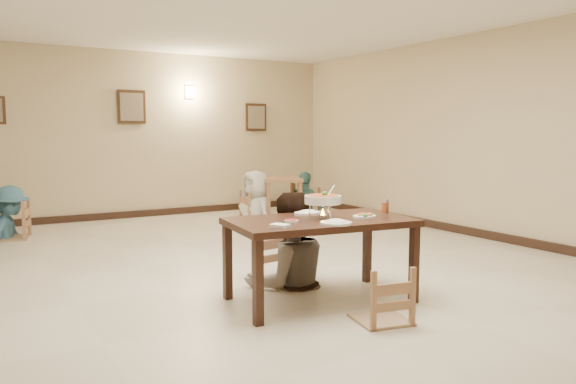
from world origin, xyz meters
TOP-DOWN VIEW (x-y plane):
  - floor at (0.00, 0.00)m, footprint 10.00×10.00m
  - wall_back at (0.00, 5.00)m, footprint 10.00×0.00m
  - wall_right at (4.00, 0.00)m, footprint 0.00×10.00m
  - baseboard_back at (0.00, 4.97)m, footprint 8.00×0.06m
  - baseboard_right at (3.97, 0.00)m, footprint 0.06×10.00m
  - picture_b at (0.10, 4.96)m, footprint 0.50×0.04m
  - picture_c at (2.60, 4.96)m, footprint 0.45×0.04m
  - wall_sconce at (1.20, 4.96)m, footprint 0.16×0.05m
  - main_table at (0.18, -1.01)m, footprint 1.72×1.10m
  - chair_far at (0.21, -0.25)m, footprint 0.47×0.47m
  - chair_near at (0.30, -1.73)m, footprint 0.42×0.42m
  - main_diner at (0.22, -0.37)m, footprint 1.02×0.85m
  - curry_warmer at (0.19, -1.04)m, footprint 0.37×0.33m
  - rice_plate_far at (0.24, -0.71)m, footprint 0.28×0.28m
  - rice_plate_near at (0.13, -1.34)m, footprint 0.27×0.27m
  - fried_plate at (0.57, -1.16)m, footprint 0.23×0.23m
  - chili_dish at (-0.14, -1.05)m, footprint 0.12×0.12m
  - napkin_cutlery at (-0.36, -1.23)m, footprint 0.19×0.23m
  - drink_glass at (0.91, -1.05)m, footprint 0.07×0.07m
  - bg_table_right at (2.49, 3.77)m, footprint 0.90×0.90m
  - bg_chair_lr at (-2.03, 3.79)m, footprint 0.50×0.50m
  - bg_chair_rl at (1.95, 3.75)m, footprint 0.44×0.44m
  - bg_chair_rr at (3.03, 3.78)m, footprint 0.44×0.44m
  - bg_diner_b at (-2.03, 3.79)m, footprint 0.95×1.16m
  - bg_diner_c at (1.95, 3.75)m, footprint 0.65×0.90m
  - bg_diner_d at (3.03, 3.78)m, footprint 0.81×1.02m

SIDE VIEW (x-z plane):
  - floor at x=0.00m, z-range 0.00..0.00m
  - baseboard_back at x=0.00m, z-range 0.00..0.12m
  - baseboard_right at x=3.97m, z-range 0.00..0.12m
  - chair_near at x=0.30m, z-range 0.00..0.89m
  - bg_chair_rl at x=1.95m, z-range 0.00..0.94m
  - bg_chair_rr at x=3.03m, z-range 0.00..0.94m
  - chair_far at x=0.21m, z-range 0.00..0.99m
  - bg_chair_lr at x=-2.03m, z-range 0.00..1.06m
  - bg_table_right at x=2.49m, z-range 0.22..0.93m
  - main_table at x=0.18m, z-range 0.30..1.06m
  - chili_dish at x=-0.14m, z-range 0.76..0.79m
  - napkin_cutlery at x=-0.36m, z-range 0.76..0.79m
  - rice_plate_near at x=0.13m, z-range 0.75..0.81m
  - rice_plate_far at x=0.24m, z-range 0.75..0.81m
  - bg_diner_b at x=-2.03m, z-range 0.00..1.56m
  - fried_plate at x=0.57m, z-range 0.75..0.81m
  - bg_diner_d at x=3.03m, z-range 0.00..1.62m
  - drink_glass at x=0.91m, z-range 0.76..0.90m
  - bg_diner_c at x=1.95m, z-range 0.00..1.73m
  - curry_warmer at x=0.19m, z-range 0.79..1.09m
  - main_diner at x=0.22m, z-range 0.00..1.89m
  - wall_back at x=0.00m, z-range -3.50..6.50m
  - wall_right at x=4.00m, z-range -3.50..6.50m
  - picture_c at x=2.60m, z-range 1.57..2.12m
  - picture_b at x=0.10m, z-range 1.70..2.30m
  - wall_sconce at x=1.20m, z-range 2.19..2.41m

